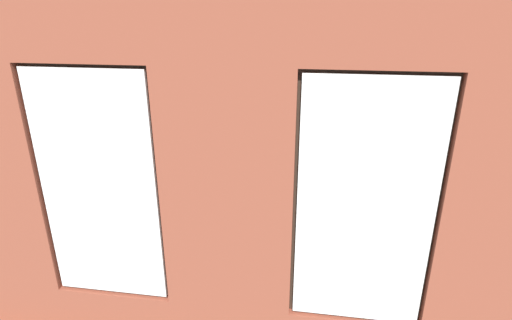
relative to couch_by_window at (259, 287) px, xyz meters
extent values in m
cube|color=#99663D|center=(0.17, -2.27, -0.38)|extent=(6.58, 6.60, 0.10)
cube|color=brown|center=(0.17, 0.65, 1.47)|extent=(1.08, 0.16, 3.60)
cube|color=brown|center=(-0.91, 0.65, 2.84)|extent=(1.09, 0.16, 0.85)
cube|color=white|center=(-0.91, 0.69, 1.37)|extent=(1.03, 0.03, 2.04)
cube|color=#38281E|center=(-0.91, 0.63, 1.37)|extent=(1.09, 0.04, 2.10)
cube|color=brown|center=(1.26, 0.65, 0.00)|extent=(1.09, 0.16, 0.65)
cube|color=brown|center=(1.26, 0.65, 2.84)|extent=(1.09, 0.16, 0.85)
cube|color=white|center=(1.26, 0.69, 1.37)|extent=(1.03, 0.03, 2.04)
cube|color=#38281E|center=(1.26, 0.63, 1.37)|extent=(1.09, 0.04, 2.10)
cube|color=#A87547|center=(0.17, 0.55, 0.29)|extent=(3.46, 0.24, 0.06)
cube|color=black|center=(0.17, 0.56, 1.81)|extent=(0.42, 0.03, 0.57)
cube|color=teal|center=(0.17, 0.55, 1.81)|extent=(0.36, 0.01, 0.51)
cube|color=silver|center=(3.11, -2.07, 1.47)|extent=(0.10, 5.60, 3.60)
cube|color=black|center=(0.00, -0.05, -0.12)|extent=(1.84, 0.85, 0.42)
cube|color=black|center=(0.00, 0.28, 0.28)|extent=(1.84, 0.24, 0.38)
cube|color=black|center=(-0.81, -0.05, 0.19)|extent=(0.22, 0.85, 0.24)
cube|color=black|center=(0.81, -0.05, 0.19)|extent=(0.22, 0.85, 0.24)
cube|color=#232326|center=(-0.35, -0.09, 0.15)|extent=(0.65, 0.65, 0.12)
cube|color=#232326|center=(0.35, -0.09, 0.15)|extent=(0.65, 0.65, 0.12)
cube|color=black|center=(-2.07, -2.18, -0.12)|extent=(0.94, 2.01, 0.42)
cube|color=black|center=(-2.39, -2.19, 0.28)|extent=(0.33, 1.98, 0.38)
cube|color=black|center=(-2.03, -3.05, 0.19)|extent=(0.86, 0.26, 0.24)
cube|color=black|center=(-2.11, -1.30, 0.19)|extent=(0.86, 0.26, 0.24)
cube|color=#232326|center=(-2.01, -2.56, 0.15)|extent=(0.68, 0.73, 0.12)
cube|color=#232326|center=(-2.05, -1.79, 0.15)|extent=(0.68, 0.73, 0.12)
cube|color=tan|center=(0.66, -1.99, 0.06)|extent=(1.28, 0.86, 0.04)
cube|color=tan|center=(0.08, -2.36, -0.15)|extent=(0.07, 0.07, 0.37)
cube|color=tan|center=(1.23, -2.36, -0.15)|extent=(0.07, 0.07, 0.37)
cube|color=tan|center=(0.08, -1.62, -0.15)|extent=(0.07, 0.07, 0.37)
cube|color=tan|center=(1.23, -1.62, -0.15)|extent=(0.07, 0.07, 0.37)
cylinder|color=#B23D38|center=(1.04, -1.86, 0.12)|extent=(0.07, 0.07, 0.08)
cylinder|color=#B7333D|center=(0.30, -2.14, 0.14)|extent=(0.08, 0.08, 0.12)
cylinder|color=#9E5638|center=(0.82, -2.10, 0.12)|extent=(0.12, 0.12, 0.08)
sphere|color=#1E5B28|center=(0.82, -2.10, 0.23)|extent=(0.15, 0.15, 0.15)
cube|color=#B2B2B7|center=(0.56, -1.86, 0.09)|extent=(0.10, 0.18, 0.02)
cube|color=black|center=(2.81, -2.05, -0.07)|extent=(0.92, 0.42, 0.52)
cube|color=black|center=(2.81, -2.05, 0.22)|extent=(0.48, 0.20, 0.05)
cube|color=black|center=(2.81, -2.05, 0.27)|extent=(0.06, 0.04, 0.06)
cube|color=black|center=(2.81, -2.05, 0.62)|extent=(1.09, 0.04, 0.64)
cube|color=black|center=(2.81, -2.07, 0.62)|extent=(1.04, 0.01, 0.59)
cylinder|color=olive|center=(-0.02, -4.22, -0.19)|extent=(0.47, 0.47, 0.28)
ellipsoid|color=silver|center=(-0.02, -4.22, 0.13)|extent=(1.05, 1.05, 0.42)
ellipsoid|color=navy|center=(0.06, -4.22, 0.24)|extent=(0.44, 0.44, 0.18)
cylinder|color=gray|center=(-2.27, -4.57, -0.13)|extent=(0.33, 0.33, 0.40)
cylinder|color=brown|center=(-2.27, -4.57, 0.21)|extent=(0.06, 0.06, 0.29)
cone|color=#1E5B28|center=(-2.06, -4.56, 0.52)|extent=(0.53, 0.19, 0.45)
cone|color=#1E5B28|center=(-2.19, -4.40, 0.54)|extent=(0.36, 0.53, 0.49)
cone|color=#1E5B28|center=(-2.33, -4.44, 0.58)|extent=(0.34, 0.46, 0.53)
cone|color=#1E5B28|center=(-2.45, -4.56, 0.55)|extent=(0.49, 0.19, 0.50)
cone|color=#1E5B28|center=(-2.37, -4.74, 0.53)|extent=(0.42, 0.53, 0.47)
cone|color=#1E5B28|center=(-2.20, -4.72, 0.56)|extent=(0.35, 0.50, 0.51)
cylinder|color=brown|center=(-0.86, -3.26, -0.25)|extent=(0.17, 0.17, 0.16)
cylinder|color=brown|center=(-0.86, -3.26, -0.10)|extent=(0.03, 0.03, 0.13)
ellipsoid|color=#1E5B28|center=(-0.86, -3.26, 0.07)|extent=(0.29, 0.29, 0.20)
cylinder|color=#47423D|center=(1.65, 0.10, -0.19)|extent=(0.28, 0.28, 0.29)
cylinder|color=brown|center=(1.65, 0.10, 0.09)|extent=(0.05, 0.05, 0.27)
cone|color=#337F38|center=(1.87, 0.09, 0.46)|extent=(0.53, 0.15, 0.55)
cone|color=#337F38|center=(1.74, 0.27, 0.47)|extent=(0.36, 0.50, 0.58)
cone|color=#337F38|center=(1.51, 0.23, 0.47)|extent=(0.46, 0.44, 0.58)
cone|color=#337F38|center=(1.43, 0.00, 0.42)|extent=(0.58, 0.36, 0.50)
cone|color=#337F38|center=(1.76, -0.11, 0.43)|extent=(0.39, 0.56, 0.51)
cylinder|color=#9E5638|center=(-1.72, -3.61, -0.26)|extent=(0.13, 0.13, 0.14)
cylinder|color=brown|center=(-1.72, -3.61, -0.10)|extent=(0.02, 0.02, 0.17)
ellipsoid|color=#286B2D|center=(-1.72, -3.61, 0.10)|extent=(0.27, 0.27, 0.23)
camera|label=1|loc=(-0.51, 3.48, 2.80)|focal=28.00mm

